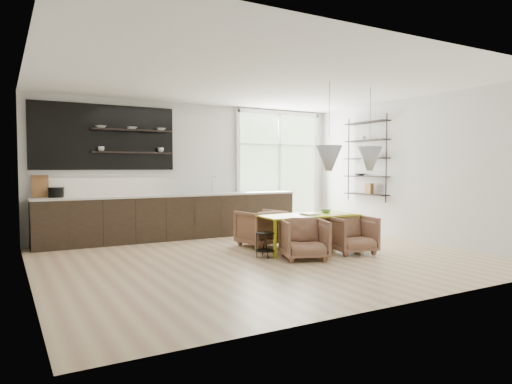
# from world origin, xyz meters

# --- Properties ---
(room) EXTENTS (7.02, 6.01, 2.91)m
(room) POSITION_xyz_m (0.58, 1.10, 1.46)
(room) COLOR beige
(room) RESTS_ON ground
(kitchen_run) EXTENTS (5.54, 0.69, 2.75)m
(kitchen_run) POSITION_xyz_m (-0.70, 2.69, 0.60)
(kitchen_run) COLOR black
(kitchen_run) RESTS_ON ground
(right_shelving) EXTENTS (0.26, 1.22, 1.90)m
(right_shelving) POSITION_xyz_m (3.36, 1.17, 1.65)
(right_shelving) COLOR black
(right_shelving) RESTS_ON ground
(dining_table) EXTENTS (1.84, 0.94, 0.65)m
(dining_table) POSITION_xyz_m (1.03, 0.19, 0.61)
(dining_table) COLOR #BCC114
(dining_table) RESTS_ON ground
(armchair_back_left) EXTENTS (0.84, 0.86, 0.70)m
(armchair_back_left) POSITION_xyz_m (0.49, 0.97, 0.35)
(armchair_back_left) COLOR brown
(armchair_back_left) RESTS_ON ground
(armchair_back_right) EXTENTS (0.72, 0.74, 0.61)m
(armchair_back_right) POSITION_xyz_m (1.48, 0.71, 0.31)
(armchair_back_right) COLOR brown
(armchair_back_right) RESTS_ON ground
(armchair_front_left) EXTENTS (0.91, 0.93, 0.66)m
(armchair_front_left) POSITION_xyz_m (0.50, -0.44, 0.33)
(armchair_front_left) COLOR brown
(armchair_front_left) RESTS_ON ground
(armchair_front_right) EXTENTS (0.82, 0.84, 0.66)m
(armchair_front_right) POSITION_xyz_m (1.53, -0.43, 0.33)
(armchair_front_right) COLOR brown
(armchair_front_right) RESTS_ON ground
(wire_stool) EXTENTS (0.33, 0.33, 0.42)m
(wire_stool) POSITION_xyz_m (0.02, -0.01, 0.27)
(wire_stool) COLOR black
(wire_stool) RESTS_ON ground
(table_book) EXTENTS (0.25, 0.33, 0.03)m
(table_book) POSITION_xyz_m (0.90, 0.12, 0.67)
(table_book) COLOR white
(table_book) RESTS_ON dining_table
(table_bowl) EXTENTS (0.21, 0.21, 0.06)m
(table_bowl) POSITION_xyz_m (1.51, 0.28, 0.68)
(table_bowl) COLOR #4C8458
(table_bowl) RESTS_ON dining_table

